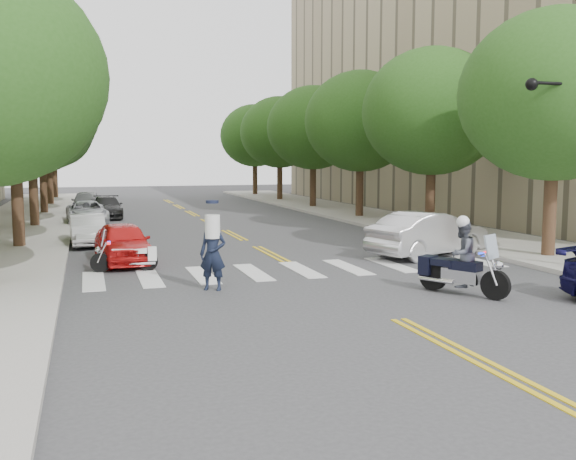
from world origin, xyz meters
name	(u,v)px	position (x,y,z in m)	size (l,w,h in m)	color
ground	(398,320)	(0.00, 0.00, 0.00)	(140.00, 140.00, 0.00)	#38383A
sidewalk_left	(20,227)	(-9.50, 22.00, 0.07)	(5.00, 60.00, 0.15)	#9E9991
sidewalk_right	(370,216)	(9.50, 22.00, 0.07)	(5.00, 60.00, 0.15)	#9E9991
building_right	(563,50)	(26.00, 26.00, 11.00)	(26.00, 44.00, 22.00)	tan
tree_l_1	(13,101)	(-8.80, 14.00, 5.55)	(6.40, 6.40, 8.45)	#382316
tree_l_2	(30,115)	(-8.80, 22.00, 5.55)	(6.40, 6.40, 8.45)	#382316
tree_l_3	(41,124)	(-8.80, 30.00, 5.55)	(6.40, 6.40, 8.45)	#382316
tree_l_4	(48,129)	(-8.80, 38.00, 5.55)	(6.40, 6.40, 8.45)	#382316
tree_l_5	(53,133)	(-8.80, 46.00, 5.55)	(6.40, 6.40, 8.45)	#382316
tree_r_0	(555,95)	(8.80, 6.00, 5.55)	(6.40, 6.40, 8.45)	#382316
tree_r_1	(432,112)	(8.80, 14.00, 5.55)	(6.40, 6.40, 8.45)	#382316
tree_r_2	(360,121)	(8.80, 22.00, 5.55)	(6.40, 6.40, 8.45)	#382316
tree_r_3	(313,128)	(8.80, 30.00, 5.55)	(6.40, 6.40, 8.45)	#382316
tree_r_4	(280,132)	(8.80, 38.00, 5.55)	(6.40, 6.40, 8.45)	#382316
tree_r_5	(255,136)	(8.80, 46.00, 5.55)	(6.40, 6.40, 8.45)	#382316
motorcycle_police	(460,259)	(2.68, 1.88, 0.90)	(1.44, 2.29, 2.02)	black
motorcycle_parked	(130,257)	(-5.09, 7.82, 0.45)	(2.02, 0.55, 1.30)	black
officer_standing	(213,254)	(-3.20, 4.30, 0.95)	(0.70, 0.46, 1.91)	black
convertible	(429,234)	(5.19, 7.80, 0.79)	(1.68, 4.81, 1.59)	#B4B3B6
parked_car_a	(123,243)	(-5.20, 9.50, 0.68)	(1.60, 3.99, 1.36)	red
parked_car_b	(88,230)	(-6.30, 14.50, 0.61)	(1.29, 3.70, 1.22)	silver
parked_car_c	(87,212)	(-6.30, 23.34, 0.61)	(2.02, 4.38, 1.22)	#BABCC3
parked_car_d	(107,207)	(-5.20, 26.37, 0.63)	(1.77, 4.34, 1.26)	black
parked_car_e	(87,202)	(-6.30, 29.50, 0.74)	(1.74, 4.32, 1.47)	gray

